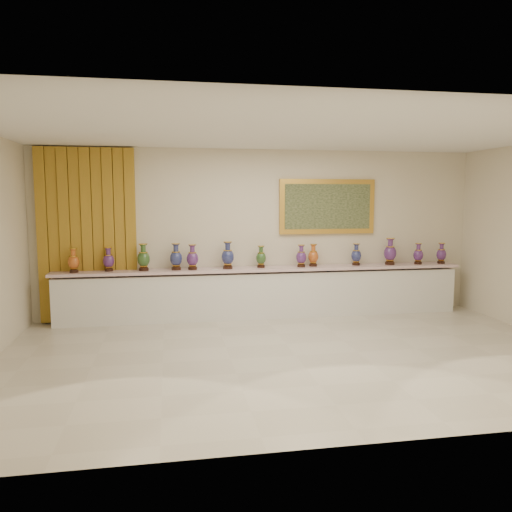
{
  "coord_description": "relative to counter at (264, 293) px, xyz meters",
  "views": [
    {
      "loc": [
        -1.67,
        -6.39,
        2.13
      ],
      "look_at": [
        -0.25,
        1.7,
        1.18
      ],
      "focal_mm": 35.0,
      "sensor_mm": 36.0,
      "label": 1
    }
  ],
  "objects": [
    {
      "name": "ground",
      "position": [
        0.0,
        -2.27,
        -0.44
      ],
      "size": [
        8.0,
        8.0,
        0.0
      ],
      "primitive_type": "plane",
      "color": "beige",
      "rests_on": "ground"
    },
    {
      "name": "room",
      "position": [
        -2.35,
        0.17,
        1.14
      ],
      "size": [
        8.0,
        8.0,
        8.0
      ],
      "color": "beige",
      "rests_on": "ground"
    },
    {
      "name": "counter",
      "position": [
        0.0,
        0.0,
        0.0
      ],
      "size": [
        7.28,
        0.48,
        0.9
      ],
      "color": "white",
      "rests_on": "ground"
    },
    {
      "name": "vase_0",
      "position": [
        -3.24,
        -0.05,
        0.65
      ],
      "size": [
        0.23,
        0.23,
        0.41
      ],
      "rotation": [
        0.0,
        0.0,
        0.24
      ],
      "color": "#33170E",
      "rests_on": "counter"
    },
    {
      "name": "vase_1",
      "position": [
        -2.68,
        0.02,
        0.65
      ],
      "size": [
        0.2,
        0.2,
        0.41
      ],
      "rotation": [
        0.0,
        0.0,
        -0.08
      ],
      "color": "#33170E",
      "rests_on": "counter"
    },
    {
      "name": "vase_2",
      "position": [
        -2.1,
        -0.03,
        0.67
      ],
      "size": [
        0.27,
        0.27,
        0.46
      ],
      "rotation": [
        0.0,
        0.0,
        0.33
      ],
      "color": "#33170E",
      "rests_on": "counter"
    },
    {
      "name": "vase_3",
      "position": [
        -1.55,
        -0.03,
        0.67
      ],
      "size": [
        0.24,
        0.24,
        0.46
      ],
      "rotation": [
        0.0,
        0.0,
        0.15
      ],
      "color": "#33170E",
      "rests_on": "counter"
    },
    {
      "name": "vase_4",
      "position": [
        -1.27,
        -0.05,
        0.66
      ],
      "size": [
        0.23,
        0.23,
        0.44
      ],
      "rotation": [
        0.0,
        0.0,
        0.14
      ],
      "color": "#33170E",
      "rests_on": "counter"
    },
    {
      "name": "vase_5",
      "position": [
        -0.66,
        -0.04,
        0.68
      ],
      "size": [
        0.24,
        0.24,
        0.48
      ],
      "rotation": [
        0.0,
        0.0,
        0.08
      ],
      "color": "#33170E",
      "rests_on": "counter"
    },
    {
      "name": "vase_6",
      "position": [
        -0.06,
        0.0,
        0.64
      ],
      "size": [
        0.23,
        0.23,
        0.39
      ],
      "rotation": [
        0.0,
        0.0,
        0.37
      ],
      "color": "#33170E",
      "rests_on": "counter"
    },
    {
      "name": "vase_7",
      "position": [
        0.67,
        -0.05,
        0.64
      ],
      "size": [
        0.24,
        0.24,
        0.4
      ],
      "rotation": [
        0.0,
        0.0,
        -0.32
      ],
      "color": "#33170E",
      "rests_on": "counter"
    },
    {
      "name": "vase_8",
      "position": [
        0.91,
        0.01,
        0.65
      ],
      "size": [
        0.25,
        0.25,
        0.41
      ],
      "rotation": [
        0.0,
        0.0,
        0.42
      ],
      "color": "#33170E",
      "rests_on": "counter"
    },
    {
      "name": "vase_9",
      "position": [
        1.73,
        0.01,
        0.64
      ],
      "size": [
        0.2,
        0.2,
        0.4
      ],
      "rotation": [
        0.0,
        0.0,
        0.06
      ],
      "color": "#33170E",
      "rests_on": "counter"
    },
    {
      "name": "vase_10",
      "position": [
        2.38,
        -0.02,
        0.69
      ],
      "size": [
        0.3,
        0.3,
        0.5
      ],
      "rotation": [
        0.0,
        0.0,
        0.44
      ],
      "color": "#33170E",
      "rests_on": "counter"
    },
    {
      "name": "vase_11",
      "position": [
        2.94,
        -0.05,
        0.64
      ],
      "size": [
        0.24,
        0.24,
        0.39
      ],
      "rotation": [
        0.0,
        0.0,
        0.42
      ],
      "color": "#33170E",
      "rests_on": "counter"
    },
    {
      "name": "vase_12",
      "position": [
        3.41,
        -0.04,
        0.64
      ],
      "size": [
        0.21,
        0.21,
        0.39
      ],
      "rotation": [
        0.0,
        0.0,
        0.15
      ],
      "color": "#33170E",
      "rests_on": "counter"
    },
    {
      "name": "label_card",
      "position": [
        -0.88,
        -0.14,
        0.47
      ],
      "size": [
        0.1,
        0.06,
        0.0
      ],
      "primitive_type": "cube",
      "color": "white",
      "rests_on": "counter"
    }
  ]
}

